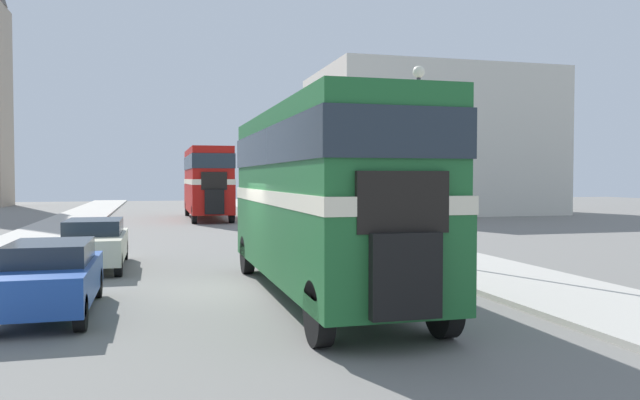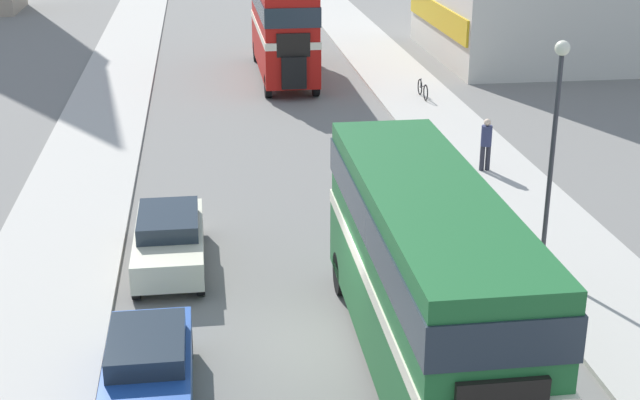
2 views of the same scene
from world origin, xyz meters
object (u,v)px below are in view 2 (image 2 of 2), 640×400
object	(u,v)px
bicycle_on_pavement	(423,89)
street_lamp	(555,124)
pedestrian_walking	(486,141)
car_parked_mid	(169,239)
double_decker_bus	(425,265)
bus_distant	(283,23)
car_parked_near	(148,368)

from	to	relation	value
bicycle_on_pavement	street_lamp	world-z (taller)	street_lamp
pedestrian_walking	car_parked_mid	bearing A→B (deg)	-149.94
double_decker_bus	pedestrian_walking	bearing A→B (deg)	66.85
double_decker_bus	bus_distant	bearing A→B (deg)	90.47
bus_distant	bicycle_on_pavement	xyz separation A→B (m)	(5.64, -5.35, -2.16)
double_decker_bus	car_parked_mid	world-z (taller)	double_decker_bus
car_parked_near	pedestrian_walking	xyz separation A→B (m)	(10.59, 12.26, 0.40)
street_lamp	car_parked_mid	bearing A→B (deg)	169.20
bicycle_on_pavement	street_lamp	bearing A→B (deg)	-94.04
car_parked_near	street_lamp	size ratio (longest dim) A/B	0.69
bus_distant	street_lamp	xyz separation A→B (m)	(4.39, -23.06, 1.31)
pedestrian_walking	street_lamp	size ratio (longest dim) A/B	0.30
bus_distant	pedestrian_walking	size ratio (longest dim) A/B	5.50
car_parked_near	car_parked_mid	world-z (taller)	car_parked_mid
double_decker_bus	car_parked_near	size ratio (longest dim) A/B	2.40
double_decker_bus	street_lamp	xyz separation A→B (m)	(4.16, 4.18, 1.53)
double_decker_bus	car_parked_near	bearing A→B (deg)	-176.71
street_lamp	car_parked_near	bearing A→B (deg)	-155.01
car_parked_near	car_parked_mid	distance (m)	6.29
pedestrian_walking	bicycle_on_pavement	xyz separation A→B (m)	(0.31, 9.93, -0.65)
bus_distant	bicycle_on_pavement	bearing A→B (deg)	-43.49
double_decker_bus	street_lamp	size ratio (longest dim) A/B	1.65
street_lamp	bicycle_on_pavement	bearing A→B (deg)	85.96
double_decker_bus	car_parked_mid	xyz separation A→B (m)	(-5.22, 5.97, -1.68)
double_decker_bus	bicycle_on_pavement	distance (m)	22.63
double_decker_bus	car_parked_mid	bearing A→B (deg)	131.19
pedestrian_walking	bicycle_on_pavement	world-z (taller)	pedestrian_walking
car_parked_mid	bicycle_on_pavement	bearing A→B (deg)	56.24
pedestrian_walking	street_lamp	bearing A→B (deg)	-96.94
bicycle_on_pavement	double_decker_bus	bearing A→B (deg)	-103.90
car_parked_near	pedestrian_walking	bearing A→B (deg)	49.20
bus_distant	car_parked_near	xyz separation A→B (m)	(-5.25, -27.55, -1.92)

